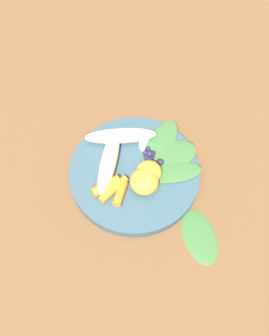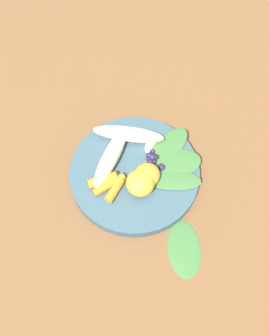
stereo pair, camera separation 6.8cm
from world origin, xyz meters
The scene contains 15 objects.
ground_plane centered at (0.00, 0.00, 0.00)m, with size 2.40×2.40×0.00m, color brown.
bowl centered at (0.00, 0.00, 0.01)m, with size 0.25×0.25×0.02m, color #385666.
banana_peeled_left centered at (-0.05, 0.00, 0.04)m, with size 0.14×0.03×0.03m, color beige.
banana_peeled_right centered at (-0.04, 0.06, 0.04)m, with size 0.14×0.03×0.03m, color beige.
orange_segment_near centered at (0.03, -0.01, 0.04)m, with size 0.05×0.05×0.04m, color #F4A833.
orange_segment_far centered at (0.02, -0.03, 0.04)m, with size 0.05×0.05×0.04m, color #F4A833.
carrot_front centered at (-0.04, -0.05, 0.03)m, with size 0.02×0.02×0.05m, color orange.
carrot_mid_left centered at (-0.03, -0.05, 0.03)m, with size 0.01×0.01×0.06m, color orange.
carrot_mid_right centered at (-0.01, -0.06, 0.03)m, with size 0.02×0.02×0.05m, color orange.
blueberry_pile centered at (0.02, 0.03, 0.03)m, with size 0.04×0.05×0.02m.
coconut_shred_patch centered at (0.01, 0.06, 0.02)m, with size 0.04×0.04×0.00m, color white.
kale_leaf_left centered at (0.06, 0.01, 0.03)m, with size 0.12×0.05×0.01m, color #3D7038.
kale_leaf_right centered at (0.06, 0.05, 0.03)m, with size 0.10×0.06×0.01m, color #3D7038.
kale_leaf_rear centered at (0.04, 0.07, 0.03)m, with size 0.12×0.05×0.01m, color #3D7038.
kale_leaf_stray centered at (0.14, -0.09, 0.00)m, with size 0.11×0.06×0.01m, color #3D7038.
Camera 1 is at (0.07, -0.31, 0.64)m, focal length 39.46 mm.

